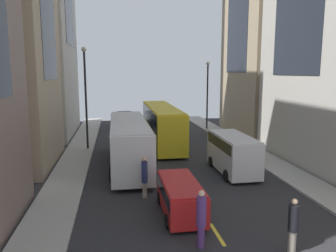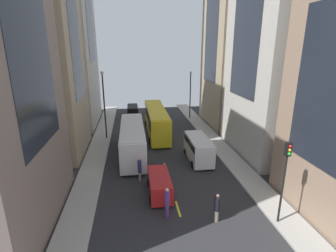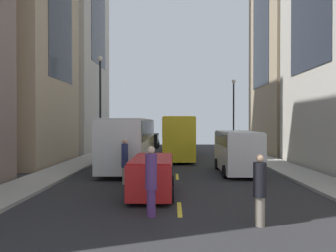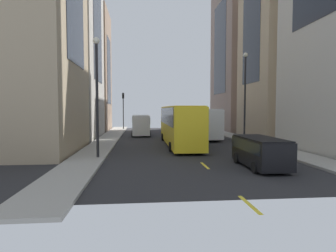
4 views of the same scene
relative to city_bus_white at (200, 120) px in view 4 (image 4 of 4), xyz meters
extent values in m
plane|color=#28282B|center=(3.21, 2.93, -2.01)|extent=(40.94, 40.94, 0.00)
cube|color=#9E9B93|center=(-4.09, 2.93, -1.93)|extent=(2.36, 44.00, 0.15)
cube|color=#9E9B93|center=(10.50, 2.93, -1.93)|extent=(2.36, 44.00, 0.15)
cube|color=yellow|center=(3.21, -18.07, -2.00)|extent=(0.16, 2.00, 0.01)
cube|color=yellow|center=(3.21, -11.07, -2.00)|extent=(0.16, 2.00, 0.01)
cube|color=yellow|center=(3.21, -4.07, -2.00)|extent=(0.16, 2.00, 0.01)
cube|color=yellow|center=(3.21, 2.93, -2.00)|extent=(0.16, 2.00, 0.01)
cube|color=yellow|center=(3.21, 9.93, -2.00)|extent=(0.16, 2.00, 0.01)
cube|color=yellow|center=(3.21, 16.93, -2.00)|extent=(0.16, 2.00, 0.01)
cube|color=yellow|center=(3.21, 23.93, -2.00)|extent=(0.16, 2.00, 0.01)
cube|color=#7A665B|center=(-9.26, -11.28, 10.79)|extent=(7.59, 11.91, 25.60)
cube|color=#1E232D|center=(-9.26, -11.28, 10.79)|extent=(7.66, 6.55, 14.08)
cube|color=tan|center=(-8.67, 1.61, 11.91)|extent=(6.40, 9.11, 27.84)
cube|color=#1E232D|center=(-8.67, 1.61, 11.91)|extent=(6.46, 5.01, 15.31)
cube|color=#937760|center=(16.01, -13.07, 7.28)|extent=(8.27, 8.97, 18.58)
cube|color=#1E232D|center=(16.01, -13.07, 7.28)|extent=(8.35, 4.93, 10.22)
cube|color=#B7B2A8|center=(16.48, -1.24, 12.62)|extent=(9.21, 11.37, 29.26)
cube|color=#1E232D|center=(16.48, -1.24, 12.62)|extent=(9.31, 6.26, 16.09)
cube|color=silver|center=(0.00, 0.00, -0.23)|extent=(2.55, 11.47, 3.00)
cube|color=black|center=(0.00, 0.00, 0.62)|extent=(2.60, 10.55, 1.20)
cube|color=beige|center=(0.00, 0.00, 1.31)|extent=(2.45, 11.01, 0.08)
cylinder|color=black|center=(-1.17, 3.56, -1.51)|extent=(0.46, 1.00, 1.00)
cylinder|color=black|center=(1.17, 3.56, -1.51)|extent=(0.46, 1.00, 1.00)
cylinder|color=black|center=(-1.17, -3.56, -1.51)|extent=(0.46, 1.00, 1.00)
cylinder|color=black|center=(1.17, -3.56, -1.51)|extent=(0.46, 1.00, 1.00)
cube|color=yellow|center=(3.40, 7.15, -0.15)|extent=(2.45, 12.86, 3.30)
cube|color=black|center=(3.40, 7.15, 0.71)|extent=(2.50, 11.83, 1.48)
cube|color=gold|center=(3.40, 7.15, 1.54)|extent=(2.35, 12.35, 0.08)
cylinder|color=black|center=(2.28, 11.14, -1.63)|extent=(0.44, 0.76, 0.76)
cylinder|color=black|center=(4.53, 11.14, -1.63)|extent=(0.44, 0.76, 0.76)
cylinder|color=black|center=(2.28, 3.16, -1.63)|extent=(0.44, 0.76, 0.76)
cylinder|color=black|center=(4.53, 3.16, -1.63)|extent=(0.44, 0.76, 0.76)
cube|color=white|center=(6.89, -2.78, -0.66)|extent=(2.05, 5.42, 2.30)
cube|color=black|center=(6.89, -2.78, 0.10)|extent=(2.09, 4.99, 0.69)
cube|color=silver|center=(6.89, -2.78, 0.53)|extent=(1.97, 5.20, 0.08)
cylinder|color=black|center=(5.95, -1.10, -1.65)|extent=(0.37, 0.72, 0.72)
cylinder|color=black|center=(7.84, -1.10, -1.65)|extent=(0.37, 0.72, 0.72)
cylinder|color=black|center=(5.95, -4.47, -1.65)|extent=(0.37, 0.72, 0.72)
cylinder|color=black|center=(7.84, -4.47, -1.65)|extent=(0.37, 0.72, 0.72)
cube|color=black|center=(0.20, 17.77, -1.10)|extent=(1.80, 4.64, 1.47)
cube|color=black|center=(0.20, 17.77, -0.72)|extent=(1.84, 4.26, 0.62)
cube|color=black|center=(0.20, 17.77, -0.32)|extent=(1.73, 4.45, 0.08)
cylinder|color=black|center=(-0.63, 19.21, -1.70)|extent=(0.32, 0.62, 0.62)
cylinder|color=black|center=(1.02, 19.21, -1.70)|extent=(0.32, 0.62, 0.62)
cylinder|color=black|center=(-0.63, 16.34, -1.70)|extent=(0.32, 0.62, 0.62)
cylinder|color=black|center=(1.02, 16.34, -1.70)|extent=(0.32, 0.62, 0.62)
cube|color=red|center=(2.07, -8.77, -1.15)|extent=(1.71, 4.40, 1.36)
cube|color=black|center=(2.07, -8.77, -0.81)|extent=(1.75, 4.05, 0.57)
cube|color=#A91A1A|center=(2.07, -8.77, -0.43)|extent=(1.64, 4.23, 0.08)
cylinder|color=black|center=(1.28, -7.41, -1.70)|extent=(0.31, 0.62, 0.62)
cylinder|color=black|center=(2.86, -7.41, -1.70)|extent=(0.31, 0.62, 0.62)
cylinder|color=black|center=(1.28, -10.14, -1.70)|extent=(0.31, 0.62, 0.62)
cylinder|color=black|center=(2.86, -10.14, -1.70)|extent=(0.31, 0.62, 0.62)
cylinder|color=gray|center=(5.58, -12.89, -1.57)|extent=(0.29, 0.29, 0.88)
cylinder|color=black|center=(5.58, -12.89, -0.61)|extent=(0.39, 0.39, 1.04)
sphere|color=tan|center=(5.58, -12.89, 0.03)|extent=(0.23, 0.23, 0.23)
cylinder|color=#593372|center=(2.25, -11.97, -1.56)|extent=(0.29, 0.29, 0.90)
cylinder|color=#593372|center=(2.25, -11.97, -0.52)|extent=(0.39, 0.39, 1.19)
sphere|color=beige|center=(2.25, -11.97, 0.20)|extent=(0.25, 0.25, 0.25)
cylinder|color=gray|center=(0.54, -6.44, -1.58)|extent=(0.25, 0.25, 0.86)
cylinder|color=navy|center=(0.54, -6.44, -0.55)|extent=(0.33, 0.33, 1.19)
sphere|color=tan|center=(0.54, -6.44, 0.16)|extent=(0.23, 0.23, 0.23)
cylinder|color=black|center=(9.71, -13.68, 0.59)|extent=(0.14, 0.14, 4.90)
cube|color=black|center=(9.71, -13.68, 3.49)|extent=(0.32, 0.32, 0.90)
sphere|color=red|center=(9.71, -13.86, 3.74)|extent=(0.20, 0.20, 0.20)
sphere|color=orange|center=(9.71, -13.86, 3.49)|extent=(0.20, 0.20, 0.20)
sphere|color=green|center=(9.71, -13.86, 3.24)|extent=(0.20, 0.20, 0.20)
cylinder|color=black|center=(-3.40, 5.52, 2.32)|extent=(0.18, 0.18, 8.36)
sphere|color=silver|center=(-3.40, 5.52, 6.68)|extent=(0.44, 0.44, 0.44)
cylinder|color=black|center=(9.81, 14.09, 1.87)|extent=(0.18, 0.18, 7.46)
sphere|color=silver|center=(9.81, 14.09, 5.78)|extent=(0.44, 0.44, 0.44)
camera|label=1|loc=(-0.93, -23.70, 4.80)|focal=35.44mm
camera|label=2|loc=(0.08, -27.48, 9.57)|focal=27.45mm
camera|label=3|loc=(2.98, -22.60, 1.10)|focal=34.55mm
camera|label=4|loc=(6.99, 33.54, 1.33)|focal=30.92mm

